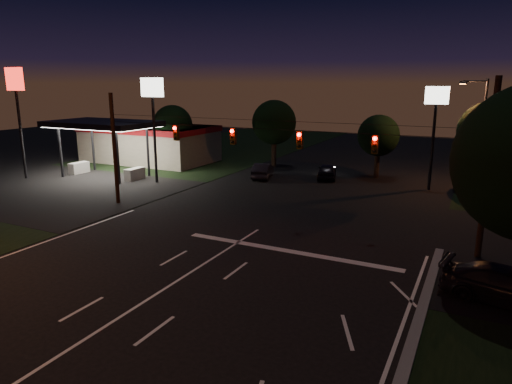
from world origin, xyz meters
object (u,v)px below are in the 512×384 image
Objects in this scene: car_oncoming_b at (263,171)px; car_cross at (507,286)px; utility_pole_right at (477,257)px; car_oncoming_a at (327,171)px.

car_oncoming_b is 26.70m from car_cross.
utility_pole_right is 20.26m from car_oncoming_a.
car_oncoming_a is 5.98m from car_oncoming_b.
car_oncoming_b is at bearing 144.59° from utility_pole_right.
car_cross is (1.11, -5.00, 0.73)m from utility_pole_right.
car_oncoming_a is (-13.00, 15.52, 0.71)m from utility_pole_right.
car_cross is at bearing -77.49° from utility_pole_right.
car_oncoming_b is (-18.48, 13.14, 0.69)m from utility_pole_right.
utility_pole_right reaches higher than car_oncoming_b.
utility_pole_right is 1.79× the size of car_cross.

